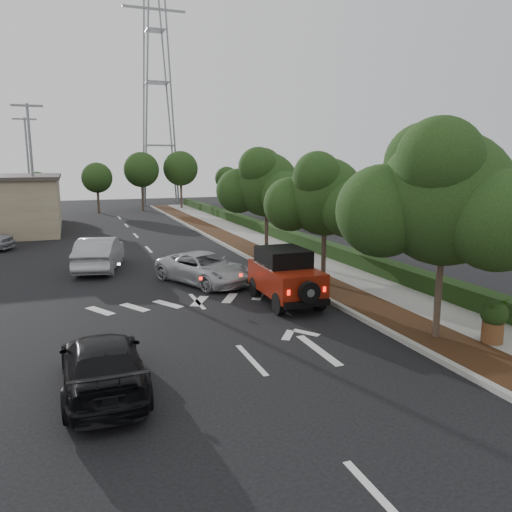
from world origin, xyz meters
TOP-DOWN VIEW (x-y plane):
  - ground at (0.00, 0.00)m, footprint 120.00×120.00m
  - curb at (4.60, 12.00)m, footprint 0.20×70.00m
  - planting_strip at (5.60, 12.00)m, footprint 1.80×70.00m
  - sidewalk at (7.50, 12.00)m, footprint 2.00×70.00m
  - hedge at (8.90, 12.00)m, footprint 0.80×70.00m
  - transmission_tower at (6.00, 48.00)m, footprint 7.00×4.00m
  - street_tree_near at (5.60, -0.50)m, footprint 3.80×3.80m
  - street_tree_mid at (5.60, 6.50)m, footprint 3.20×3.20m
  - street_tree_far at (5.60, 13.00)m, footprint 3.40×3.40m
  - light_pole_a at (-6.50, 26.00)m, footprint 2.00×0.22m
  - light_pole_b at (-7.50, 38.00)m, footprint 2.00×0.22m
  - red_jeep at (3.04, 4.80)m, footprint 1.83×3.99m
  - silver_suv_ahead at (0.99, 8.71)m, footprint 3.99×5.23m
  - black_suv_oncoming at (-3.80, -0.50)m, footprint 1.83×4.47m
  - silver_sedan_oncoming at (-3.06, 13.13)m, footprint 2.76×5.16m
  - terracotta_planter at (6.75, -1.48)m, footprint 0.74×0.74m

SIDE VIEW (x-z plane):
  - ground at x=0.00m, z-range 0.00..0.00m
  - transmission_tower at x=6.00m, z-range -14.00..14.00m
  - street_tree_near at x=5.60m, z-range -2.96..2.96m
  - street_tree_mid at x=5.60m, z-range -2.66..2.66m
  - street_tree_far at x=5.60m, z-range -2.81..2.81m
  - light_pole_a at x=-6.50m, z-range -4.50..4.50m
  - light_pole_b at x=-7.50m, z-range -4.50..4.50m
  - planting_strip at x=5.60m, z-range 0.00..0.12m
  - sidewalk at x=7.50m, z-range 0.00..0.12m
  - curb at x=4.60m, z-range 0.00..0.15m
  - hedge at x=8.90m, z-range 0.00..0.80m
  - black_suv_oncoming at x=-3.80m, z-range 0.00..1.30m
  - silver_suv_ahead at x=0.99m, z-range 0.00..1.32m
  - silver_sedan_oncoming at x=-3.06m, z-range 0.00..1.62m
  - terracotta_planter at x=6.75m, z-range 0.23..1.52m
  - red_jeep at x=3.04m, z-range 0.02..2.04m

